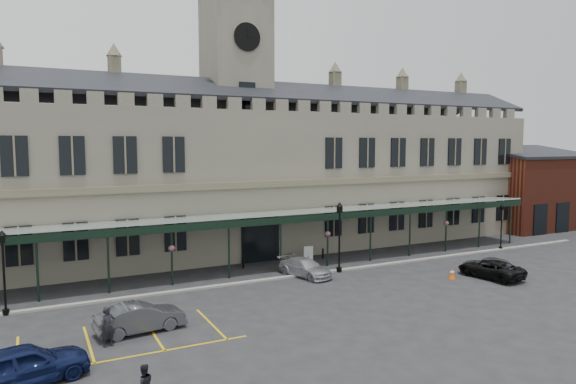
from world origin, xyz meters
name	(u,v)px	position (x,y,z in m)	size (l,w,h in m)	color
ground	(332,298)	(0.00, 0.00, 0.00)	(140.00, 140.00, 0.00)	#232426
station_building	(237,177)	(0.00, 15.91, 6.47)	(60.00, 10.36, 17.30)	#656254
clock_tower	(236,100)	(0.00, 16.00, 13.11)	(5.60, 5.60, 24.80)	#656254
canopy	(279,239)	(0.00, 7.46, 2.40)	(50.00, 4.10, 4.30)	#8C9E93
brick_annex	(531,190)	(34.00, 12.97, 4.16)	(12.40, 8.36, 9.23)	#5C2216
kerb	(291,276)	(0.00, 5.50, 0.06)	(60.00, 0.40, 0.12)	gray
parking_markings	(90,348)	(-14.00, -1.50, 0.00)	(16.00, 6.00, 0.01)	gold
tree_behind_mid	(276,112)	(8.00, 25.00, 12.81)	(6.00, 6.00, 16.00)	#332314
tree_behind_right	(393,116)	(24.00, 25.00, 12.81)	(6.00, 6.00, 16.00)	#332314
lamp_post_left	(3,265)	(-17.65, 5.42, 2.81)	(0.45, 0.45, 4.73)	black
lamp_post_mid	(339,231)	(3.84, 5.29, 3.07)	(0.49, 0.49, 5.18)	black
lamp_post_right	(502,222)	(20.92, 5.57, 2.47)	(0.39, 0.39, 4.17)	black
traffic_cone	(452,274)	(9.84, 0.11, 0.36)	(0.47, 0.47, 0.74)	#F15907
sign_board	(308,254)	(3.33, 9.03, 0.62)	(0.73, 0.22, 1.27)	black
bollard_left	(243,262)	(-2.05, 9.45, 0.48)	(0.17, 0.17, 0.96)	black
bollard_right	(323,253)	(5.03, 9.65, 0.41)	(0.15, 0.15, 0.82)	black
car_left_a	(24,365)	(-16.64, -4.30, 0.82)	(1.93, 4.80, 1.64)	#0E163E
car_left_b	(141,318)	(-11.50, -0.49, 0.73)	(1.54, 4.41, 1.45)	#3E4146
car_taxi	(305,268)	(1.00, 5.29, 0.63)	(1.77, 4.35, 1.26)	#9D9FA5
car_van	(491,269)	(12.44, -0.90, 0.64)	(2.12, 4.59, 1.28)	black
car_right_a	(490,266)	(13.00, -0.39, 0.69)	(1.62, 4.03, 1.37)	#3E4146
person_a	(108,327)	(-13.20, -1.73, 0.94)	(0.69, 0.45, 1.88)	black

